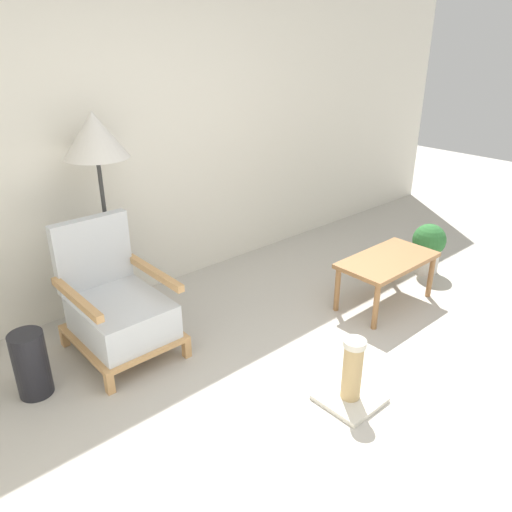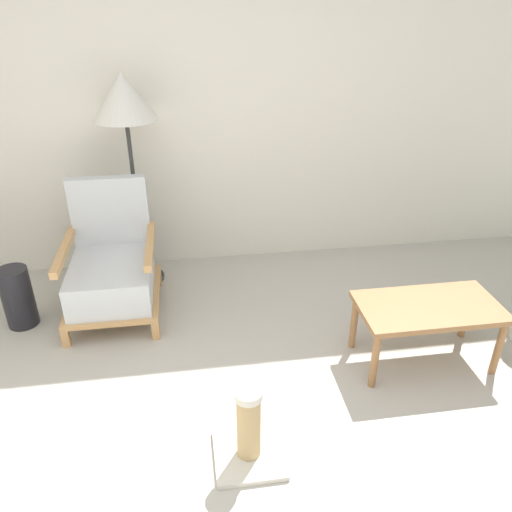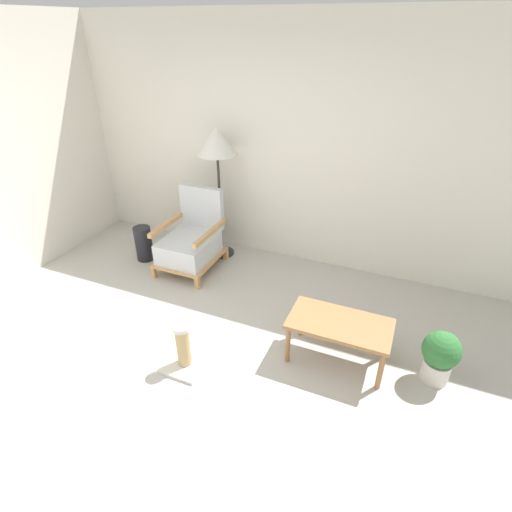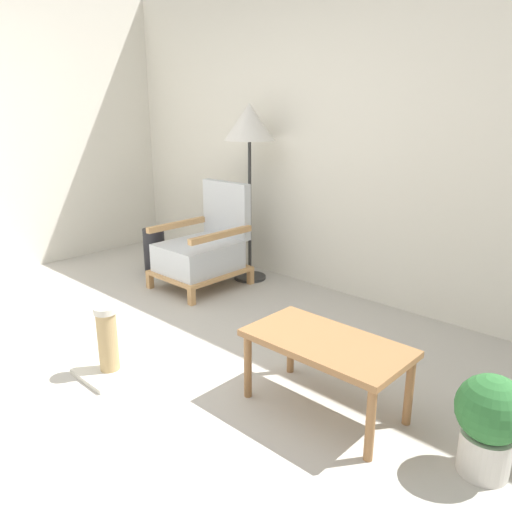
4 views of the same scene
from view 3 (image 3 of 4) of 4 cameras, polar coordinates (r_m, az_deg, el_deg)
name	(u,v)px [view 3 (image 3 of 4)]	position (r m, az deg, el deg)	size (l,w,h in m)	color
ground_plane	(170,390)	(3.45, -12.22, -18.23)	(14.00, 14.00, 0.00)	#B7B2A8
wall_back	(279,147)	(4.63, 3.34, 15.31)	(8.00, 0.06, 2.70)	silver
armchair	(191,241)	(4.73, -9.23, 2.10)	(0.63, 0.75, 0.91)	tan
floor_lamp	(217,146)	(4.60, -5.59, 15.41)	(0.45, 0.45, 1.59)	#2D2D2D
coffee_table	(340,327)	(3.45, 11.85, -9.94)	(0.85, 0.45, 0.41)	olive
vase	(144,243)	(5.07, -15.75, 1.73)	(0.21, 0.21, 0.43)	black
potted_plant	(440,355)	(3.59, 24.81, -12.73)	(0.30, 0.30, 0.47)	beige
scratching_post	(184,352)	(3.51, -10.25, -13.34)	(0.35, 0.35, 0.44)	beige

